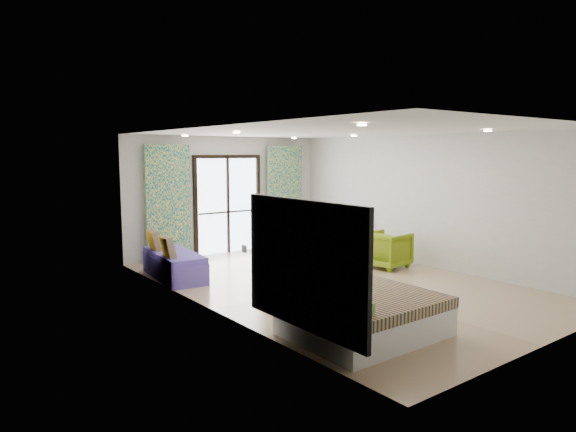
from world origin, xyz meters
TOP-DOWN VIEW (x-y plane):
  - floor at (0.00, 0.00)m, footprint 5.00×7.50m
  - ceiling at (0.00, 0.00)m, footprint 5.00×7.50m
  - wall_back at (0.00, 3.75)m, footprint 5.00×0.01m
  - wall_front at (0.00, -3.75)m, footprint 5.00×0.01m
  - wall_left at (-2.50, 0.00)m, footprint 0.01×7.50m
  - wall_right at (2.50, 0.00)m, footprint 0.01×7.50m
  - balcony_door at (0.00, 3.72)m, footprint 1.76×0.08m
  - balcony_rail at (0.00, 3.73)m, footprint 1.52×0.03m
  - curtain_left at (-1.55, 3.57)m, footprint 1.00×0.10m
  - curtain_right at (1.55, 3.57)m, footprint 1.00×0.10m
  - downlight_a at (-1.40, -2.00)m, footprint 0.12×0.12m
  - downlight_b at (1.40, -2.00)m, footprint 0.12×0.12m
  - downlight_c at (-1.40, 1.00)m, footprint 0.12×0.12m
  - downlight_d at (1.40, 1.00)m, footprint 0.12×0.12m
  - downlight_e at (-1.40, 3.00)m, footprint 0.12×0.12m
  - downlight_f at (1.40, 3.00)m, footprint 0.12×0.12m
  - headboard at (-2.46, -2.16)m, footprint 0.06×2.10m
  - switch_plate at (-2.47, -0.91)m, footprint 0.02×0.10m
  - bed at (-1.48, -2.16)m, footprint 1.85×1.51m
  - daybed_left at (-2.12, 2.14)m, footprint 0.87×1.83m
  - daybed_right at (2.12, 2.30)m, footprint 0.87×1.86m
  - coffee_table at (0.37, 1.75)m, footprint 0.72×0.72m
  - vase at (0.33, 1.82)m, footprint 0.20×0.21m
  - armchair at (1.73, 0.34)m, footprint 0.82×0.86m

SIDE VIEW (x-z plane):
  - floor at x=0.00m, z-range -0.01..0.01m
  - bed at x=-1.48m, z-range -0.05..0.58m
  - daybed_left at x=-2.12m, z-range -0.17..0.71m
  - daybed_right at x=2.12m, z-range -0.17..0.72m
  - coffee_table at x=0.37m, z-range 0.01..0.65m
  - armchair at x=1.73m, z-range 0.00..0.81m
  - vase at x=0.33m, z-range 0.37..0.57m
  - balcony_rail at x=0.00m, z-range 0.93..0.97m
  - headboard at x=-2.46m, z-range 0.30..1.80m
  - switch_plate at x=-2.47m, z-range 1.00..1.10m
  - curtain_left at x=-1.55m, z-range 0.00..2.50m
  - curtain_right at x=1.55m, z-range 0.00..2.50m
  - balcony_door at x=0.00m, z-range 0.12..2.40m
  - wall_back at x=0.00m, z-range 0.00..2.70m
  - wall_front at x=0.00m, z-range 0.00..2.70m
  - wall_left at x=-2.50m, z-range 0.00..2.70m
  - wall_right at x=2.50m, z-range 0.00..2.70m
  - downlight_a at x=-1.40m, z-range 2.66..2.68m
  - downlight_b at x=1.40m, z-range 2.66..2.68m
  - downlight_c at x=-1.40m, z-range 2.66..2.68m
  - downlight_d at x=1.40m, z-range 2.66..2.68m
  - downlight_e at x=-1.40m, z-range 2.66..2.68m
  - downlight_f at x=1.40m, z-range 2.66..2.68m
  - ceiling at x=0.00m, z-range 2.70..2.71m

